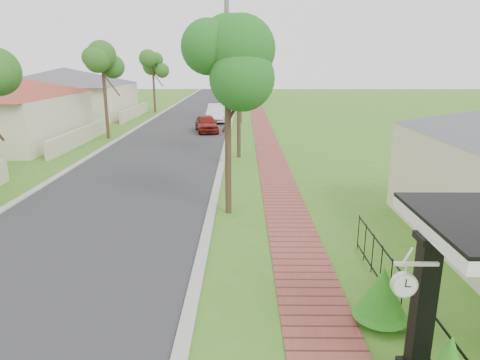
% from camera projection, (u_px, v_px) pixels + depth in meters
% --- Properties ---
extents(ground, '(160.00, 160.00, 0.00)m').
position_uv_depth(ground, '(150.00, 338.00, 7.99)').
color(ground, '#3D741B').
rests_on(ground, ground).
extents(road, '(7.00, 120.00, 0.02)m').
position_uv_depth(road, '(169.00, 144.00, 27.30)').
color(road, '#28282B').
rests_on(road, ground).
extents(kerb_right, '(0.30, 120.00, 0.10)m').
position_uv_depth(kerb_right, '(226.00, 144.00, 27.27)').
color(kerb_right, '#9E9E99').
rests_on(kerb_right, ground).
extents(kerb_left, '(0.30, 120.00, 0.10)m').
position_uv_depth(kerb_left, '(112.00, 144.00, 27.33)').
color(kerb_left, '#9E9E99').
rests_on(kerb_left, ground).
extents(sidewalk, '(1.50, 120.00, 0.03)m').
position_uv_depth(sidewalk, '(267.00, 144.00, 27.25)').
color(sidewalk, brown).
rests_on(sidewalk, ground).
extents(porch_post, '(0.48, 0.48, 2.52)m').
position_uv_depth(porch_post, '(421.00, 318.00, 6.69)').
color(porch_post, black).
rests_on(porch_post, ground).
extents(picket_fence, '(0.03, 8.02, 1.00)m').
position_uv_depth(picket_fence, '(415.00, 315.00, 7.81)').
color(picket_fence, black).
rests_on(picket_fence, ground).
extents(street_trees, '(10.70, 37.65, 5.89)m').
position_uv_depth(street_trees, '(183.00, 69.00, 32.70)').
color(street_trees, '#382619').
rests_on(street_trees, ground).
extents(far_house_grey, '(15.56, 15.56, 4.60)m').
position_uv_depth(far_house_grey, '(66.00, 92.00, 40.28)').
color(far_house_grey, beige).
rests_on(far_house_grey, ground).
extents(parked_car_red, '(2.20, 3.94, 1.26)m').
position_uv_depth(parked_car_red, '(207.00, 124.00, 31.76)').
color(parked_car_red, maroon).
rests_on(parked_car_red, ground).
extents(parked_car_white, '(1.75, 4.66, 1.52)m').
position_uv_depth(parked_car_white, '(218.00, 113.00, 37.29)').
color(parked_car_white, white).
rests_on(parked_car_white, ground).
extents(near_tree, '(2.34, 2.34, 6.00)m').
position_uv_depth(near_tree, '(227.00, 69.00, 13.47)').
color(near_tree, '#382619').
rests_on(near_tree, ground).
extents(utility_pole, '(1.20, 0.24, 8.73)m').
position_uv_depth(utility_pole, '(227.00, 75.00, 20.89)').
color(utility_pole, '#6F6556').
rests_on(utility_pole, ground).
extents(station_clock, '(0.64, 0.13, 0.53)m').
position_uv_depth(station_clock, '(405.00, 283.00, 6.09)').
color(station_clock, silver).
rests_on(station_clock, ground).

